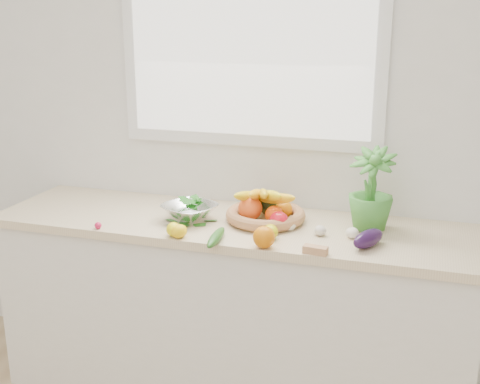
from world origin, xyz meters
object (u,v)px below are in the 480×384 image
(cucumber, at_px, (216,237))
(potted_herb, at_px, (371,189))
(fruit_basket, at_px, (265,211))
(apple, at_px, (279,221))
(eggplant, at_px, (368,239))
(colander_with_spinach, at_px, (190,207))

(cucumber, height_order, potted_herb, potted_herb)
(potted_herb, xyz_separation_m, fruit_basket, (-0.47, -0.03, -0.14))
(apple, height_order, cucumber, apple)
(cucumber, distance_m, potted_herb, 0.71)
(potted_herb, bearing_deg, eggplant, -85.01)
(cucumber, relative_size, fruit_basket, 0.50)
(apple, distance_m, cucumber, 0.31)
(fruit_basket, height_order, colander_with_spinach, fruit_basket)
(cucumber, height_order, colander_with_spinach, colander_with_spinach)
(cucumber, bearing_deg, colander_with_spinach, 132.25)
(eggplant, xyz_separation_m, colander_with_spinach, (-0.83, 0.10, 0.03))
(apple, bearing_deg, colander_with_spinach, 178.57)
(apple, xyz_separation_m, potted_herb, (0.38, 0.13, 0.15))
(cucumber, bearing_deg, apple, 45.77)
(apple, distance_m, colander_with_spinach, 0.43)
(potted_herb, distance_m, colander_with_spinach, 0.83)
(fruit_basket, bearing_deg, eggplant, -20.83)
(eggplant, xyz_separation_m, potted_herb, (-0.02, 0.22, 0.15))
(fruit_basket, bearing_deg, colander_with_spinach, -165.38)
(potted_herb, bearing_deg, fruit_basket, -176.10)
(colander_with_spinach, bearing_deg, apple, -1.43)
(eggplant, xyz_separation_m, cucumber, (-0.61, -0.13, -0.02))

